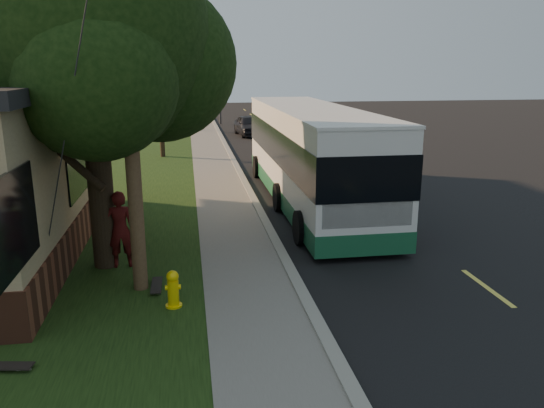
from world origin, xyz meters
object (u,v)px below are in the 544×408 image
Objects in this scene: bare_tree_far at (175,103)px; skateboard_spare at (3,366)px; distant_car at (249,125)px; fire_hydrant at (173,289)px; transit_bus at (310,152)px; utility_pole at (126,65)px; skateboarder at (120,229)px; bare_tree_near at (161,116)px; dumpster at (34,192)px; leafy_tree at (91,39)px; traffic_signal at (220,84)px; skateboard_main at (157,285)px.

bare_tree_far is 31.99m from skateboard_spare.
fire_hydrant is at bearing -104.90° from distant_car.
utility_pole is at bearing -127.32° from transit_bus.
skateboarder is (-0.82, -27.66, -1.03)m from bare_tree_far.
skateboard_spare is at bearing -94.76° from bare_tree_near.
skateboarder is 24.72m from distant_car.
bare_tree_far is at bearing 79.41° from dumpster.
bare_tree_far is 1.00× the size of distant_car.
transit_bus is 9.12m from dumpster.
transit_bus is (4.91, -22.16, -0.26)m from bare_tree_far.
skateboarder is at bearing -41.08° from leafy_tree.
bare_tree_far reaches higher than transit_bus.
traffic_signal reaches higher than skateboard_main.
fire_hydrant is 9.14m from transit_bus.
traffic_signal reaches higher than skateboard_spare.
traffic_signal is (3.50, 4.00, 1.16)m from bare_tree_far.
transit_bus is 7.98m from skateboarder.
bare_tree_far is 6.29m from distant_car.
bare_tree_far is at bearing 89.40° from utility_pole.
utility_pole is at bearing -106.81° from distant_car.
leafy_tree is 15.66m from bare_tree_near.
skateboard_main is 25.92m from distant_car.
skateboard_main is at bearing 116.92° from skateboarder.
traffic_signal is 26.24m from transit_bus.
leafy_tree reaches higher than transit_bus.
leafy_tree reaches higher than traffic_signal.
utility_pole is at bearing 125.38° from fire_hydrant.
utility_pole is at bearing -60.70° from dumpster.
bare_tree_near reaches higher than skateboard_spare.
bare_tree_near is at bearing -92.39° from bare_tree_far.
bare_tree_far is at bearing 90.05° from skateboard_main.
bare_tree_far is 29.12m from skateboard_main.
skateboard_main is 0.22× the size of distant_car.
traffic_signal is 1.36× the size of distant_car.
bare_tree_far is 4.59× the size of skateboard_main.
utility_pole reaches higher than leafy_tree.
bare_tree_near is 12.01m from bare_tree_far.
bare_tree_near is at bearing 70.27° from dumpster.
bare_tree_far is at bearing 102.50° from transit_bus.
utility_pole reaches higher than skateboarder.
transit_bus is 3.00× the size of distant_car.
utility_pole is 5.01× the size of skateboarder.
dumpster is at bearing 101.62° from skateboard_spare.
skateboard_main is (-0.38, 0.94, -0.30)m from fire_hydrant.
fire_hydrant reaches higher than skateboard_spare.
bare_tree_far is at bearing -131.19° from traffic_signal.
skateboarder reaches higher than distant_car.
leafy_tree is at bearing 117.60° from utility_pole.
fire_hydrant is at bearing -59.33° from leafy_tree.
leafy_tree is 4.31× the size of skateboarder.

